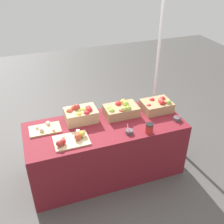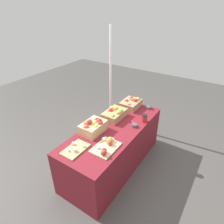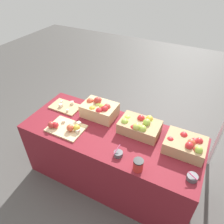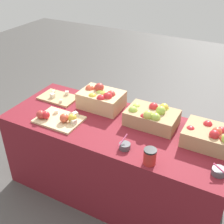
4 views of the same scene
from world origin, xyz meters
name	(u,v)px [view 4 (image 4 of 4)]	position (x,y,z in m)	size (l,w,h in m)	color
ground_plane	(115,188)	(0.00, 0.00, 0.00)	(10.00, 10.00, 0.00)	#474442
table	(115,159)	(0.00, 0.00, 0.37)	(1.90, 0.76, 0.74)	maroon
apple_crate_left	(210,136)	(0.74, 0.10, 0.81)	(0.37, 0.29, 0.17)	tan
apple_crate_middle	(152,116)	(0.26, 0.15, 0.81)	(0.41, 0.27, 0.18)	tan
apple_crate_right	(101,98)	(-0.24, 0.19, 0.83)	(0.38, 0.27, 0.22)	tan
cutting_board_front	(58,118)	(-0.44, -0.18, 0.77)	(0.38, 0.27, 0.09)	#D1B284
cutting_board_back	(58,97)	(-0.69, 0.14, 0.75)	(0.36, 0.22, 0.06)	tan
sample_bowl_near	(125,146)	(0.21, -0.25, 0.76)	(0.08, 0.10, 0.10)	#4C4C51
sample_bowl_mid	(219,171)	(0.86, -0.19, 0.76)	(0.09, 0.09, 0.09)	#4C4C51
coffee_cup	(150,156)	(0.42, -0.31, 0.80)	(0.09, 0.09, 0.12)	red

